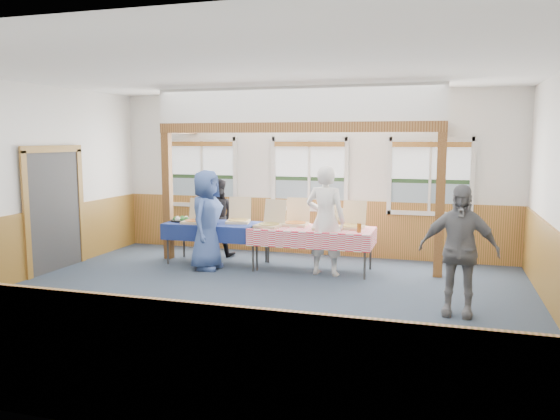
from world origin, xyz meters
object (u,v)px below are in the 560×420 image
object	(u,v)px
table_right	(312,231)
man_blue	(207,220)
person_grey	(459,250)
woman_black	(217,217)
table_left	(218,226)
woman_white	(326,220)

from	to	relation	value
table_right	man_blue	distance (m)	1.87
man_blue	person_grey	bearing A→B (deg)	-108.67
woman_black	man_blue	size ratio (longest dim) A/B	0.87
table_left	woman_black	size ratio (longest dim) A/B	1.35
table_left	table_right	xyz separation A→B (m)	(1.79, -0.04, 0.00)
woman_white	person_grey	size ratio (longest dim) A/B	1.09
woman_black	table_right	bearing A→B (deg)	156.52
man_blue	woman_white	bearing A→B (deg)	-84.69
woman_white	woman_black	distance (m)	2.53
woman_black	person_grey	size ratio (longest dim) A/B	0.89
table_right	person_grey	size ratio (longest dim) A/B	1.31
table_left	person_grey	xyz separation A→B (m)	(4.16, -1.87, 0.16)
woman_black	table_left	bearing A→B (deg)	109.19
woman_white	table_left	bearing A→B (deg)	-1.33
table_left	woman_white	distance (m)	2.10
person_grey	woman_black	bearing A→B (deg)	156.07
woman_white	man_blue	distance (m)	2.10
table_right	person_grey	bearing A→B (deg)	-48.24
woman_black	woman_white	bearing A→B (deg)	153.52
table_right	woman_white	xyz separation A→B (m)	(0.28, -0.23, 0.23)
table_left	table_right	world-z (taller)	same
woman_white	woman_black	size ratio (longest dim) A/B	1.22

